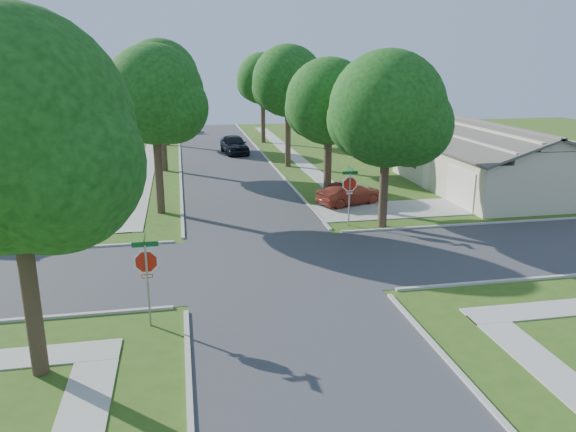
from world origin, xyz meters
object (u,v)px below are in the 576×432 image
Objects in this scene: tree_ne_corner at (388,114)px; stop_sign_ne at (350,186)px; car_curb_west at (182,125)px; car_driveway at (350,194)px; car_curb_east at (234,144)px; tree_e_near at (330,106)px; tree_w_far at (165,87)px; stop_sign_sw at (146,266)px; tree_sw_corner at (13,142)px; tree_e_far at (263,81)px; tree_w_mid at (161,82)px; tree_e_mid at (289,84)px; house_ne_near at (490,165)px; house_ne_far at (389,131)px; tree_w_near at (155,99)px; house_nw_far at (37,135)px.

stop_sign_ne is at bearing 163.45° from tree_ne_corner.
tree_ne_corner is 42.14m from car_curb_west.
car_curb_east is (-4.80, 19.11, 0.17)m from car_driveway.
tree_e_near reaches higher than car_curb_west.
tree_w_far reaches higher than car_driveway.
stop_sign_sw is 33.07m from car_curb_east.
tree_sw_corner is 2.06× the size of car_curb_west.
tree_w_far is 2.04× the size of car_driveway.
tree_e_far reaches higher than tree_e_near.
tree_e_far is 0.91× the size of tree_w_mid.
tree_w_far is (-9.41, 13.00, -0.75)m from tree_e_mid.
house_ne_near is at bearing -25.88° from tree_w_mid.
tree_w_near is at bearing -135.91° from house_ne_far.
stop_sign_sw is 49.69m from car_curb_west.
stop_sign_sw is at bearing 39.97° from tree_sw_corner.
tree_e_near is (9.45, 13.71, 3.61)m from stop_sign_sw.
tree_w_far reaches higher than car_curb_west.
car_curb_east is (8.64, 34.81, -5.44)m from tree_sw_corner.
tree_w_far is 1.73× the size of car_curb_west.
tree_w_mid is at bearing 180.00° from tree_e_mid.
tree_e_mid is at bearing -14.01° from car_driveway.
tree_e_mid is at bearing -54.10° from tree_w_far.
tree_e_near is at bearing 55.41° from stop_sign_sw.
house_nw_far is (-8.56, 38.99, -4.75)m from tree_sw_corner.
stop_sign_ne is at bearing 142.22° from car_driveway.
tree_e_mid reaches higher than car_curb_west.
car_driveway is (-9.99, -20.30, -0.87)m from house_ne_far.
car_driveway is 0.82× the size of car_curb_east.
tree_e_near is at bearing -169.96° from house_ne_near.
house_ne_near is (20.63, -10.01, -4.97)m from tree_w_mid.
tree_ne_corner is (13.80, 11.20, -0.67)m from tree_sw_corner.
tree_w_far is at bearing 86.11° from tree_sw_corner.
tree_sw_corner reaches higher than tree_e_near.
tree_ne_corner is (1.61, -29.80, -0.39)m from tree_e_far.
tree_sw_corner reaches higher than tree_e_mid.
house_ne_far is at bearing -13.64° from tree_w_far.
tree_w_mid is at bearing 119.80° from stop_sign_ne.
tree_w_far is 41.10m from tree_sw_corner.
tree_e_near is 31.24m from house_nw_far.
tree_w_far is (-9.35, 29.31, 3.48)m from stop_sign_ne.
tree_e_far is 0.97× the size of tree_w_near.
stop_sign_sw is 0.22× the size of house_ne_near.
tree_w_far is (-9.40, 25.00, -0.14)m from tree_e_near.
house_ne_near is 22.41m from car_curb_east.
tree_e_near is 0.92× the size of tree_w_near.
tree_w_far is at bearing -180.00° from tree_e_far.
house_nw_far is at bearing 146.71° from house_ne_near.
tree_w_mid is (-9.40, 0.00, 0.24)m from tree_e_mid.
stop_sign_ne is at bearing 43.94° from tree_sw_corner.
tree_e_far is at bearing 90.02° from tree_e_mid.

